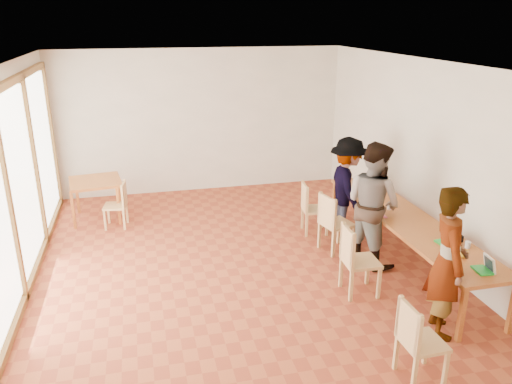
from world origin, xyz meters
TOP-DOWN VIEW (x-y plane):
  - ground at (0.00, 0.00)m, footprint 8.00×8.00m
  - wall_back at (0.00, 4.00)m, footprint 6.00×0.10m
  - wall_front at (0.00, -4.00)m, footprint 6.00×0.10m
  - wall_right at (3.00, 0.00)m, footprint 0.10×8.00m
  - window_wall at (-2.96, 0.00)m, footprint 0.10×8.00m
  - ceiling at (0.00, 0.00)m, footprint 6.00×8.00m
  - communal_table at (2.50, -0.19)m, footprint 0.80×4.00m
  - side_table at (-2.14, 2.76)m, footprint 0.90×0.90m
  - chair_near at (1.29, -2.58)m, footprint 0.43×0.43m
  - chair_mid at (1.39, -0.84)m, footprint 0.48×0.48m
  - chair_far at (1.58, 0.44)m, footprint 0.54×0.54m
  - chair_empty at (1.49, 1.23)m, footprint 0.46×0.46m
  - chair_spare at (-1.72, 2.27)m, footprint 0.44×0.44m
  - person_near at (2.05, -1.89)m, footprint 0.62×0.77m
  - person_mid at (2.04, -0.01)m, footprint 1.00×1.12m
  - person_far at (2.08, 1.04)m, footprint 0.76×1.17m
  - laptop_near at (2.57, -1.91)m, footprint 0.22×0.25m
  - laptop_mid at (2.58, -1.14)m, footprint 0.23×0.26m
  - laptop_far at (2.43, 1.21)m, footprint 0.25×0.27m
  - yellow_mug at (2.54, -1.53)m, footprint 0.15×0.15m
  - green_bottle at (2.17, 1.28)m, footprint 0.07×0.07m
  - clear_glass at (2.75, -1.31)m, footprint 0.07×0.07m
  - condiment_cup at (2.43, 0.18)m, footprint 0.08×0.08m
  - pink_phone at (2.20, -0.09)m, footprint 0.05×0.10m
  - black_pouch at (2.72, -1.02)m, footprint 0.16×0.26m

SIDE VIEW (x-z plane):
  - ground at x=0.00m, z-range 0.00..0.00m
  - chair_spare at x=-1.72m, z-range 0.29..0.73m
  - chair_empty at x=1.49m, z-range 0.31..0.79m
  - chair_near at x=1.29m, z-range 0.31..0.79m
  - chair_far at x=1.58m, z-range 0.33..0.85m
  - chair_mid at x=1.39m, z-range 0.34..0.86m
  - side_table at x=-2.14m, z-range 0.29..1.04m
  - communal_table at x=2.50m, z-range 0.33..1.08m
  - pink_phone at x=2.20m, z-range 0.75..0.76m
  - condiment_cup at x=2.43m, z-range 0.75..0.81m
  - clear_glass at x=2.75m, z-range 0.75..0.84m
  - black_pouch at x=2.72m, z-range 0.75..0.84m
  - yellow_mug at x=2.54m, z-range 0.75..0.84m
  - laptop_near at x=2.57m, z-range 0.71..0.90m
  - laptop_far at x=2.43m, z-range 0.71..0.90m
  - laptop_mid at x=2.58m, z-range 0.70..0.91m
  - person_far at x=2.08m, z-range 0.00..1.71m
  - green_bottle at x=2.17m, z-range 0.75..1.03m
  - person_near at x=2.05m, z-range 0.00..1.84m
  - person_mid at x=2.04m, z-range 0.00..1.90m
  - wall_back at x=0.00m, z-range 0.00..3.00m
  - wall_front at x=0.00m, z-range 0.00..3.00m
  - wall_right at x=3.00m, z-range 0.00..3.00m
  - window_wall at x=-2.96m, z-range 0.00..3.00m
  - ceiling at x=0.00m, z-range 3.00..3.04m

